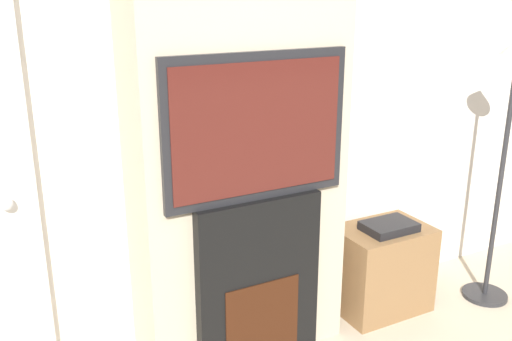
% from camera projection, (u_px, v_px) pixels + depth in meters
% --- Properties ---
extents(wall_back, '(6.00, 0.06, 2.70)m').
position_uv_depth(wall_back, '(219.00, 95.00, 2.93)').
color(wall_back, silver).
rests_on(wall_back, ground_plane).
extents(chimney_breast, '(1.07, 0.38, 2.70)m').
position_uv_depth(chimney_breast, '(238.00, 102.00, 2.75)').
color(chimney_breast, tan).
rests_on(chimney_breast, ground_plane).
extents(fireplace, '(0.66, 0.15, 0.92)m').
position_uv_depth(fireplace, '(256.00, 284.00, 2.86)').
color(fireplace, black).
rests_on(fireplace, ground_plane).
extents(television, '(0.92, 0.07, 0.69)m').
position_uv_depth(television, '(256.00, 128.00, 2.61)').
color(television, black).
rests_on(television, fireplace).
extents(floor_lamp, '(0.27, 0.27, 1.62)m').
position_uv_depth(floor_lamp, '(506.00, 141.00, 3.31)').
color(floor_lamp, '#262628').
rests_on(floor_lamp, ground_plane).
extents(media_stand, '(0.55, 0.38, 0.58)m').
position_uv_depth(media_stand, '(382.00, 267.00, 3.43)').
color(media_stand, brown).
rests_on(media_stand, ground_plane).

